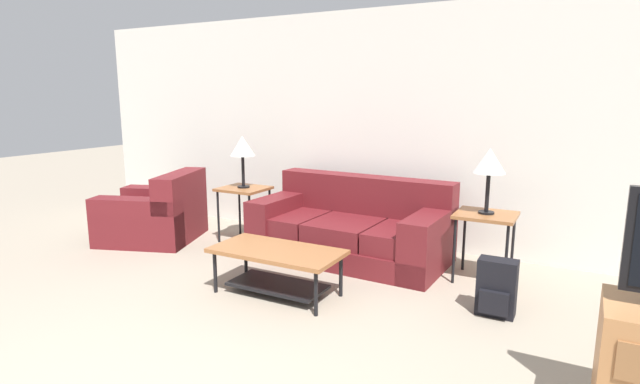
{
  "coord_description": "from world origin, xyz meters",
  "views": [
    {
      "loc": [
        1.99,
        -1.31,
        1.68
      ],
      "look_at": [
        -0.14,
        2.63,
        0.8
      ],
      "focal_mm": 28.0,
      "sensor_mm": 36.0,
      "label": 1
    }
  ],
  "objects": [
    {
      "name": "wall_back",
      "position": [
        0.0,
        3.96,
        1.3
      ],
      "size": [
        8.5,
        0.06,
        2.6
      ],
      "color": "silver",
      "rests_on": "ground_plane"
    },
    {
      "name": "couch",
      "position": [
        -0.11,
        3.26,
        0.29
      ],
      "size": [
        2.01,
        1.05,
        0.82
      ],
      "color": "maroon",
      "rests_on": "ground_plane"
    },
    {
      "name": "armchair",
      "position": [
        -2.4,
        2.76,
        0.28
      ],
      "size": [
        1.27,
        1.23,
        0.8
      ],
      "color": "maroon",
      "rests_on": "ground_plane"
    },
    {
      "name": "coffee_table",
      "position": [
        -0.24,
        2.05,
        0.3
      ],
      "size": [
        1.11,
        0.56,
        0.4
      ],
      "color": "#935B33",
      "rests_on": "ground_plane"
    },
    {
      "name": "side_table_left",
      "position": [
        -1.46,
        3.22,
        0.56
      ],
      "size": [
        0.52,
        0.48,
        0.63
      ],
      "color": "#935B33",
      "rests_on": "ground_plane"
    },
    {
      "name": "side_table_right",
      "position": [
        1.23,
        3.22,
        0.56
      ],
      "size": [
        0.52,
        0.48,
        0.63
      ],
      "color": "#935B33",
      "rests_on": "ground_plane"
    },
    {
      "name": "table_lamp_left",
      "position": [
        -1.46,
        3.22,
        1.09
      ],
      "size": [
        0.28,
        0.28,
        0.59
      ],
      "color": "black",
      "rests_on": "side_table_left"
    },
    {
      "name": "table_lamp_right",
      "position": [
        1.23,
        3.22,
        1.09
      ],
      "size": [
        0.28,
        0.28,
        0.59
      ],
      "color": "black",
      "rests_on": "side_table_right"
    },
    {
      "name": "backpack",
      "position": [
        1.46,
        2.51,
        0.22
      ],
      "size": [
        0.29,
        0.24,
        0.44
      ],
      "color": "black",
      "rests_on": "ground_plane"
    }
  ]
}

